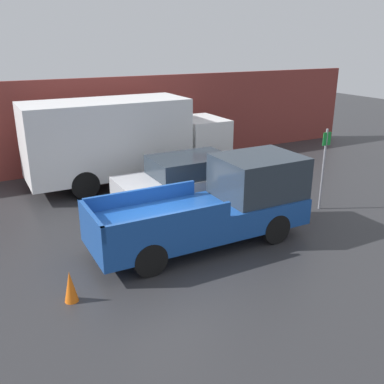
{
  "coord_description": "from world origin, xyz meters",
  "views": [
    {
      "loc": [
        -3.8,
        -8.97,
        5.06
      ],
      "look_at": [
        1.44,
        0.89,
        1.08
      ],
      "focal_mm": 40.0,
      "sensor_mm": 36.0,
      "label": 1
    }
  ],
  "objects_px": {
    "pickup_truck": "(219,204)",
    "parking_sign": "(324,165)",
    "delivery_truck": "(123,139)",
    "car": "(187,180)",
    "traffic_cone": "(70,287)"
  },
  "relations": [
    {
      "from": "car",
      "to": "delivery_truck",
      "type": "bearing_deg",
      "value": 108.17
    },
    {
      "from": "pickup_truck",
      "to": "delivery_truck",
      "type": "xyz_separation_m",
      "value": [
        -0.54,
        5.85,
        0.66
      ]
    },
    {
      "from": "car",
      "to": "traffic_cone",
      "type": "bearing_deg",
      "value": -140.83
    },
    {
      "from": "pickup_truck",
      "to": "car",
      "type": "distance_m",
      "value": 2.78
    },
    {
      "from": "car",
      "to": "parking_sign",
      "type": "distance_m",
      "value": 4.26
    },
    {
      "from": "car",
      "to": "delivery_truck",
      "type": "xyz_separation_m",
      "value": [
        -1.02,
        3.12,
        0.85
      ]
    },
    {
      "from": "pickup_truck",
      "to": "delivery_truck",
      "type": "bearing_deg",
      "value": 95.31
    },
    {
      "from": "pickup_truck",
      "to": "car",
      "type": "xyz_separation_m",
      "value": [
        0.48,
        2.73,
        -0.19
      ]
    },
    {
      "from": "pickup_truck",
      "to": "parking_sign",
      "type": "bearing_deg",
      "value": 5.57
    },
    {
      "from": "parking_sign",
      "to": "traffic_cone",
      "type": "relative_size",
      "value": 3.77
    },
    {
      "from": "delivery_truck",
      "to": "pickup_truck",
      "type": "bearing_deg",
      "value": -84.69
    },
    {
      "from": "pickup_truck",
      "to": "car",
      "type": "height_order",
      "value": "pickup_truck"
    },
    {
      "from": "car",
      "to": "pickup_truck",
      "type": "bearing_deg",
      "value": -100.01
    },
    {
      "from": "pickup_truck",
      "to": "delivery_truck",
      "type": "distance_m",
      "value": 5.91
    },
    {
      "from": "pickup_truck",
      "to": "traffic_cone",
      "type": "xyz_separation_m",
      "value": [
        -4.16,
        -1.05,
        -0.67
      ]
    }
  ]
}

